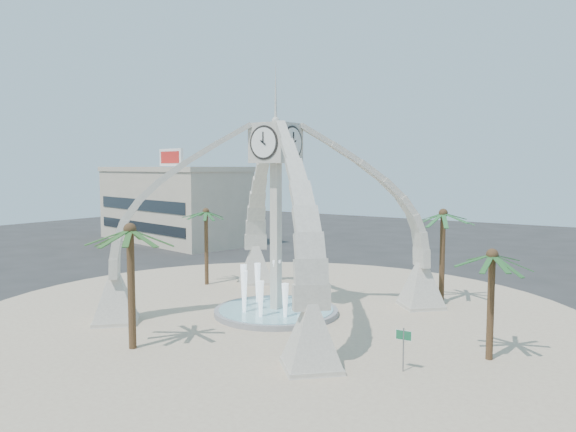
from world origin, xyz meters
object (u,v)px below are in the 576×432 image
Objects in this scene: palm_west at (206,213)px; palm_north at (443,215)px; palm_east at (492,256)px; clock_tower at (276,215)px; street_sign at (404,341)px; fountain at (276,311)px; palm_south at (130,231)px.

palm_north is (17.82, 4.68, 0.35)m from palm_west.
palm_east is 0.84× the size of palm_north.
clock_tower is 13.80m from palm_east.
street_sign is at bearing -24.28° from palm_west.
palm_north is 15.16m from street_sign.
palm_north is (7.80, 9.06, 5.96)m from fountain.
palm_east is at bearing 50.38° from street_sign.
palm_south is (-15.95, -8.78, 1.02)m from palm_east.
palm_west is at bearing 156.38° from fountain.
palm_north is at bearing 14.70° from palm_west.
fountain is 1.34× the size of palm_east.
palm_west is (-10.02, 4.38, -0.59)m from clock_tower.
street_sign is (3.02, -14.08, -4.73)m from palm_north.
palm_east is 6.13m from street_sign.
clock_tower is 6.20m from fountain.
palm_south reaches higher than palm_east.
palm_north is 3.34× the size of street_sign.
street_sign is (10.82, -5.02, -4.97)m from clock_tower.
palm_east reaches higher than fountain.
palm_south is at bearing -102.90° from fountain.
fountain is 1.12× the size of palm_south.
fountain is at bearing -130.75° from palm_north.
palm_west is 0.94× the size of palm_north.
clock_tower is 2.24× the size of fountain.
palm_south is (-2.25, -9.84, -0.25)m from clock_tower.
palm_east is 24.34m from palm_west.
palm_north is at bearing 49.25° from clock_tower.
palm_north is at bearing 98.45° from street_sign.
street_sign is at bearing -24.88° from fountain.
clock_tower is at bearing -130.75° from palm_north.
street_sign is (20.84, -9.40, -4.38)m from palm_west.
palm_east is at bearing -12.92° from palm_west.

